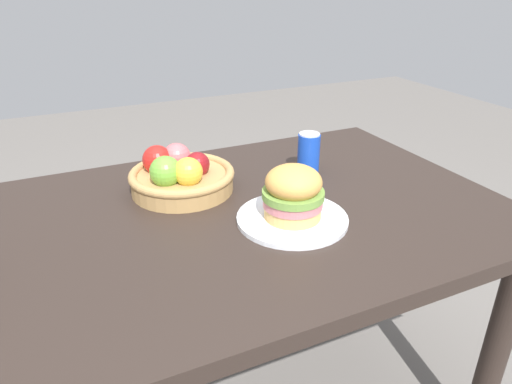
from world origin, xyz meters
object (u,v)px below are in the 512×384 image
Objects in this scene: sandwich at (293,193)px; soda_can at (309,154)px; plate at (292,219)px; fruit_basket at (180,175)px.

soda_can is at bearing 52.32° from sandwich.
plate is 0.35m from fruit_basket.
sandwich is at bearing -127.68° from soda_can.
plate is 0.07m from sandwich.
plate is 0.94× the size of fruit_basket.
plate is 0.31m from soda_can.
fruit_basket is (-0.38, 0.04, -0.02)m from soda_can.
plate is 2.17× the size of soda_can.
fruit_basket is at bearing 125.04° from sandwich.
sandwich is 1.19× the size of soda_can.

